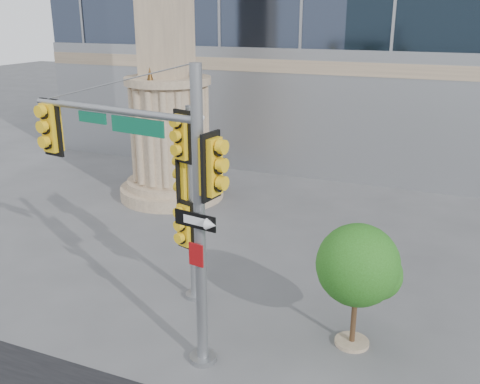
% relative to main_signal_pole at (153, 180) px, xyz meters
% --- Properties ---
extents(ground, '(120.00, 120.00, 0.00)m').
position_rel_main_signal_pole_xyz_m(ground, '(0.79, 0.59, -4.12)').
color(ground, '#545456').
rests_on(ground, ground).
extents(monument, '(4.40, 4.40, 16.60)m').
position_rel_main_signal_pole_xyz_m(monument, '(-5.21, 9.59, 1.40)').
color(monument, gray).
rests_on(monument, ground).
extents(main_signal_pole, '(5.12, 1.23, 6.65)m').
position_rel_main_signal_pole_xyz_m(main_signal_pole, '(0.00, 0.00, 0.00)').
color(main_signal_pole, slate).
rests_on(main_signal_pole, ground).
extents(secondary_signal_pole, '(0.93, 0.86, 5.37)m').
position_rel_main_signal_pole_xyz_m(secondary_signal_pole, '(-0.40, 2.18, -0.97)').
color(secondary_signal_pole, slate).
rests_on(secondary_signal_pole, ground).
extents(street_tree, '(1.96, 1.91, 3.05)m').
position_rel_main_signal_pole_xyz_m(street_tree, '(4.22, 1.80, -2.11)').
color(street_tree, gray).
rests_on(street_tree, ground).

